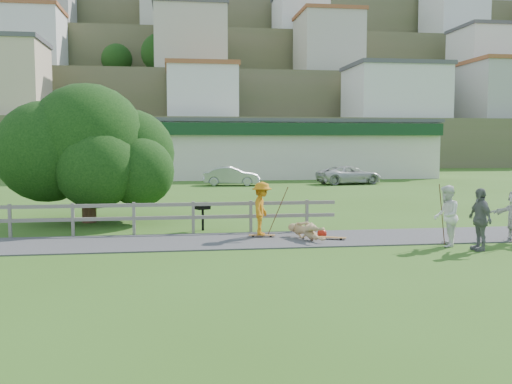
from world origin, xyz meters
The scene contains 18 objects.
ground centered at (0.00, 0.00, 0.00)m, with size 260.00×260.00×0.00m, color #365E1B.
path centered at (0.00, 1.50, 0.02)m, with size 34.00×3.00×0.04m, color #38373A.
fence centered at (-4.62, 3.30, 0.72)m, with size 15.05×0.10×1.10m.
strip_mall centered at (4.00, 34.94, 2.58)m, with size 32.50×10.75×5.10m.
hillside centered at (0.00, 91.31, 14.41)m, with size 220.00×67.00×47.50m.
skater_rider centered at (0.18, 1.97, 0.87)m, with size 1.12×0.65×1.74m, color orange.
skater_fallen centered at (1.52, 1.31, 0.31)m, with size 1.71×0.41×0.62m, color tan.
spectator_a centered at (5.43, -0.29, 0.92)m, with size 0.90×0.70×1.85m, color white.
spectator_b centered at (6.09, -1.03, 0.91)m, with size 1.06×0.44×1.81m, color slate.
car_silver centered at (1.51, 24.83, 0.67)m, with size 1.42×4.07×1.34m, color #A5A8AC.
car_white centered at (10.37, 24.90, 0.68)m, with size 2.25×4.88×1.36m, color silver.
tree centered at (-5.94, 6.59, 2.21)m, with size 7.31×7.31×4.42m, color black, non-canonical shape.
bbq centered at (-1.64, 3.88, 0.50)m, with size 0.46×0.35×1.00m, color black, non-canonical shape.
longboard_rider centered at (0.18, 1.97, 0.05)m, with size 0.87×0.21×0.10m, color brown, non-canonical shape.
longboard_fallen centered at (2.32, 1.21, 0.05)m, with size 0.92×0.22×0.10m, color brown, non-canonical shape.
helmet centered at (2.12, 1.66, 0.16)m, with size 0.31×0.31×0.31m, color #AF1D0E.
pole_rider centered at (0.78, 2.37, 0.89)m, with size 0.03×0.03×1.78m, color brown.
pole_spec_left centered at (5.43, -0.01, 0.94)m, with size 0.03×0.03×1.87m, color brown.
Camera 1 is at (-2.63, -16.23, 3.12)m, focal length 40.00 mm.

